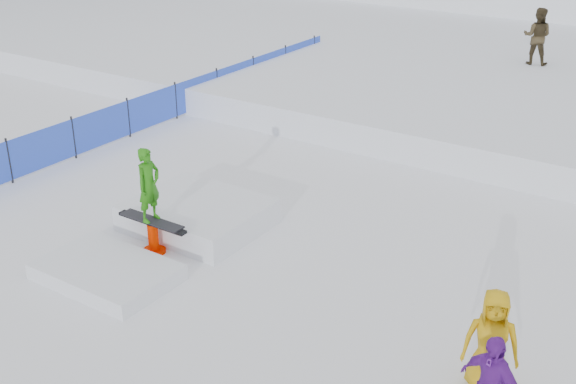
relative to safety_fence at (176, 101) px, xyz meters
The scene contains 6 objects.
ground 9.28m from the safety_fence, 45.44° to the right, with size 120.00×120.00×0.00m, color white.
snow_midrise 11.43m from the safety_fence, 55.34° to the left, with size 50.00×18.00×0.80m, color white.
safety_fence is the anchor object (origin of this frame).
walker_olive 11.90m from the safety_fence, 49.93° to the left, with size 0.89×0.70×1.84m, color #382E1B.
spectator_yellow 13.47m from the safety_fence, 29.59° to the right, with size 0.78×0.51×1.59m, color #C8980D.
jib_rail_feature 7.66m from the safety_fence, 48.52° to the right, with size 2.60×4.40×2.11m.
Camera 1 is at (7.43, -8.36, 6.70)m, focal length 45.00 mm.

